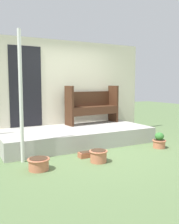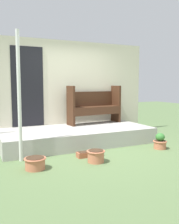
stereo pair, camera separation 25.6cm
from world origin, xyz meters
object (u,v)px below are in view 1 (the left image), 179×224
at_px(flower_pot_left, 39,163).
at_px(support_post, 21,97).
at_px(flower_pot_middle, 98,155).
at_px(flower_pot_right, 159,141).
at_px(bench, 92,104).
at_px(planter_box_rect, 91,154).

bearing_deg(flower_pot_left, support_post, 103.32).
bearing_deg(flower_pot_middle, flower_pot_right, 8.42).
height_order(support_post, bench, support_post).
distance_m(support_post, flower_pot_left, 1.24).
height_order(support_post, planter_box_rect, support_post).
bearing_deg(flower_pot_right, flower_pot_left, -176.69).
bearing_deg(bench, flower_pot_left, -141.57).
distance_m(flower_pot_left, flower_pot_middle, 1.11).
bearing_deg(support_post, flower_pot_left, -76.68).
bearing_deg(flower_pot_left, planter_box_rect, 14.11).
relative_size(flower_pot_middle, flower_pot_right, 0.97).
bearing_deg(flower_pot_middle, planter_box_rect, 82.85).
bearing_deg(flower_pot_right, support_post, 172.23).
height_order(support_post, flower_pot_right, support_post).
distance_m(flower_pot_middle, flower_pot_right, 1.76).
xyz_separation_m(support_post, planter_box_rect, (1.29, -0.28, -1.16)).
bearing_deg(bench, planter_box_rect, -124.07).
xyz_separation_m(bench, flower_pot_right, (0.75, -1.83, -0.74)).
height_order(flower_pot_middle, planter_box_rect, flower_pot_middle).
xyz_separation_m(bench, flower_pot_left, (-2.10, -1.99, -0.78)).
xyz_separation_m(support_post, flower_pot_left, (0.14, -0.57, -1.10)).
distance_m(flower_pot_left, flower_pot_right, 2.86).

